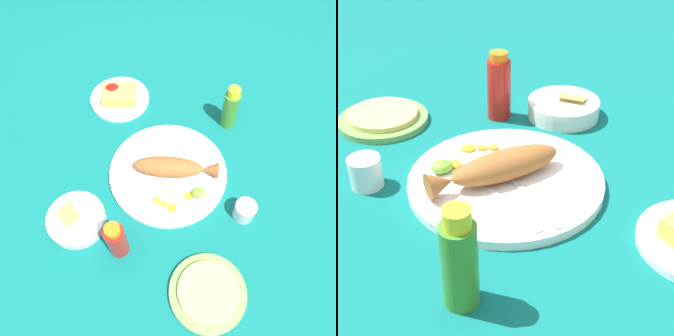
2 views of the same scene
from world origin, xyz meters
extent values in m
plane|color=#0C605B|center=(0.00, 0.00, 0.00)|extent=(4.00, 4.00, 0.00)
cylinder|color=white|center=(0.00, 0.00, 0.01)|extent=(0.37, 0.37, 0.02)
ellipsoid|color=#935628|center=(0.00, 0.00, 0.05)|extent=(0.22, 0.09, 0.05)
cone|color=#935628|center=(-0.13, 0.01, 0.05)|extent=(0.05, 0.05, 0.05)
cube|color=silver|center=(0.00, -0.05, 0.02)|extent=(0.02, 0.12, 0.00)
cube|color=silver|center=(-0.01, -0.14, 0.02)|extent=(0.02, 0.07, 0.00)
cube|color=silver|center=(-0.05, -0.04, 0.02)|extent=(0.01, 0.11, 0.00)
cube|color=silver|center=(-0.04, -0.13, 0.02)|extent=(0.02, 0.07, 0.00)
cylinder|color=orange|center=(0.04, 0.10, 0.02)|extent=(0.02, 0.02, 0.00)
cylinder|color=orange|center=(0.02, 0.11, 0.02)|extent=(0.02, 0.02, 0.00)
cylinder|color=orange|center=(-0.01, 0.13, 0.02)|extent=(0.03, 0.03, 0.00)
cylinder|color=orange|center=(-0.06, 0.09, 0.02)|extent=(0.03, 0.03, 0.00)
ellipsoid|color=#6BB233|center=(-0.09, 0.08, 0.03)|extent=(0.04, 0.04, 0.02)
cylinder|color=#B21914|center=(0.14, 0.24, 0.07)|extent=(0.05, 0.05, 0.14)
cylinder|color=orange|center=(0.14, 0.24, 0.15)|extent=(0.04, 0.04, 0.02)
cylinder|color=#3D8428|center=(-0.21, -0.20, 0.07)|extent=(0.05, 0.05, 0.14)
cylinder|color=yellow|center=(-0.21, -0.20, 0.15)|extent=(0.04, 0.04, 0.03)
cylinder|color=silver|center=(-0.22, 0.14, 0.03)|extent=(0.06, 0.06, 0.06)
cylinder|color=white|center=(-0.22, 0.14, 0.01)|extent=(0.05, 0.05, 0.03)
cylinder|color=white|center=(0.17, -0.32, 0.01)|extent=(0.21, 0.21, 0.01)
cube|color=gold|center=(0.17, -0.32, 0.03)|extent=(0.12, 0.10, 0.04)
ellipsoid|color=#AD140F|center=(0.19, -0.33, 0.05)|extent=(0.05, 0.04, 0.01)
cylinder|color=white|center=(0.27, 0.16, 0.02)|extent=(0.17, 0.17, 0.04)
cylinder|color=olive|center=(0.27, 0.16, 0.03)|extent=(0.14, 0.14, 0.01)
cube|color=gold|center=(0.30, 0.16, 0.04)|extent=(0.10, 0.09, 0.02)
cylinder|color=#6B9E4C|center=(-0.09, 0.36, 0.01)|extent=(0.20, 0.20, 0.01)
cylinder|color=#E0C666|center=(-0.09, 0.36, 0.02)|extent=(0.16, 0.16, 0.01)
camera|label=1|loc=(0.01, 0.52, 0.90)|focal=35.00mm
camera|label=2|loc=(-0.44, -0.66, 0.56)|focal=55.00mm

